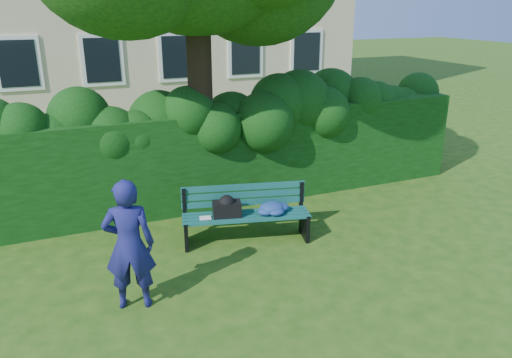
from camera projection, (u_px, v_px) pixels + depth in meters
name	position (u px, v px, depth m)	size (l,w,h in m)	color
ground	(271.00, 246.00, 7.96)	(80.00, 80.00, 0.00)	#214C11
hedge	(223.00, 156.00, 9.57)	(10.00, 1.00, 1.80)	black
park_bench	(248.00, 211.00, 8.03)	(2.11, 1.03, 0.89)	#0E454A
man_reading	(129.00, 245.00, 6.14)	(0.63, 0.41, 1.72)	navy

